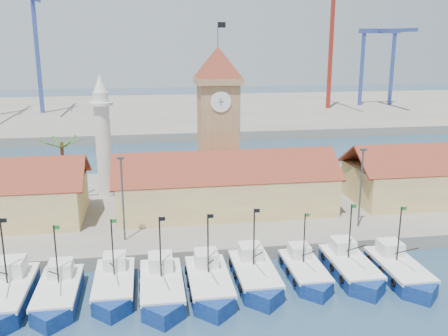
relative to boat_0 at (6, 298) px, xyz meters
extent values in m
plane|color=navy|center=(21.66, -2.47, -0.83)|extent=(400.00, 400.00, 0.00)
cube|color=gray|center=(21.66, 21.53, -0.08)|extent=(140.00, 32.00, 1.50)
cube|color=gray|center=(21.66, 107.53, 0.17)|extent=(240.00, 80.00, 2.00)
cube|color=navy|center=(0.00, 0.43, -0.29)|extent=(3.81, 8.62, 1.96)
cube|color=silver|center=(0.00, 0.43, 0.69)|extent=(3.88, 8.86, 0.38)
cube|color=silver|center=(0.00, 2.59, 1.56)|extent=(2.28, 2.39, 1.52)
cylinder|color=black|center=(0.00, 0.98, 3.74)|extent=(0.15, 0.15, 6.09)
cube|color=black|center=(0.27, 0.98, 6.57)|extent=(0.54, 0.02, 0.38)
cube|color=navy|center=(4.29, 0.24, -0.35)|extent=(3.41, 7.72, 1.75)
cube|color=navy|center=(4.29, -3.62, -0.35)|extent=(3.41, 3.41, 1.75)
cube|color=silver|center=(4.29, 0.24, 0.53)|extent=(3.48, 7.93, 0.34)
cube|color=silver|center=(4.29, 2.17, 1.31)|extent=(2.05, 2.14, 1.36)
cylinder|color=black|center=(4.29, 0.73, 3.26)|extent=(0.14, 0.14, 5.46)
cube|color=#197226|center=(4.53, 0.73, 5.79)|extent=(0.49, 0.02, 0.34)
cube|color=navy|center=(8.99, 1.05, -0.35)|extent=(3.41, 7.71, 1.75)
cube|color=navy|center=(8.99, -2.80, -0.35)|extent=(3.40, 3.40, 1.75)
cube|color=silver|center=(8.99, 1.05, 0.53)|extent=(3.47, 7.92, 0.34)
cube|color=silver|center=(8.99, 2.98, 1.31)|extent=(2.04, 2.14, 1.36)
cylinder|color=black|center=(8.99, 1.54, 3.25)|extent=(0.14, 0.14, 5.45)
cube|color=#197226|center=(9.23, 1.54, 5.78)|extent=(0.49, 0.02, 0.34)
cube|color=navy|center=(13.16, -0.21, -0.32)|extent=(3.62, 8.19, 1.86)
cube|color=navy|center=(13.16, -4.30, -0.32)|extent=(3.62, 3.62, 1.86)
cube|color=silver|center=(13.16, -0.21, 0.62)|extent=(3.69, 8.42, 0.36)
cube|color=silver|center=(13.16, 1.84, 1.44)|extent=(2.17, 2.27, 1.45)
cylinder|color=black|center=(13.16, 0.31, 3.51)|extent=(0.14, 0.14, 5.79)
cube|color=black|center=(13.42, 0.31, 6.20)|extent=(0.52, 0.02, 0.36)
cube|color=navy|center=(17.40, 0.00, -0.32)|extent=(3.59, 8.12, 1.85)
cube|color=navy|center=(17.40, -4.06, -0.32)|extent=(3.59, 3.59, 1.85)
cube|color=silver|center=(17.40, 0.00, 0.60)|extent=(3.66, 8.35, 0.36)
cube|color=silver|center=(17.40, 2.03, 1.42)|extent=(2.15, 2.26, 1.44)
cylinder|color=black|center=(17.40, 0.51, 3.47)|extent=(0.14, 0.14, 5.74)
cube|color=black|center=(17.66, 0.51, 6.14)|extent=(0.51, 0.02, 0.36)
cube|color=navy|center=(21.80, 0.94, -0.32)|extent=(3.56, 8.05, 1.83)
cube|color=navy|center=(21.80, -3.09, -0.32)|extent=(3.56, 3.56, 1.83)
cube|color=silver|center=(21.80, 0.94, 0.59)|extent=(3.63, 8.27, 0.36)
cube|color=silver|center=(21.80, 2.95, 1.40)|extent=(2.13, 2.24, 1.42)
cylinder|color=black|center=(21.80, 1.45, 3.44)|extent=(0.14, 0.14, 5.69)
cube|color=black|center=(22.06, 1.45, 6.08)|extent=(0.51, 0.02, 0.36)
cube|color=navy|center=(26.69, 1.14, -0.38)|extent=(3.18, 7.19, 1.63)
cube|color=navy|center=(26.69, -2.45, -0.38)|extent=(3.17, 3.17, 1.63)
cube|color=silver|center=(26.69, 1.14, 0.44)|extent=(3.24, 7.38, 0.32)
cube|color=silver|center=(26.69, 2.94, 1.16)|extent=(1.91, 2.00, 1.27)
cylinder|color=black|center=(26.69, 1.59, 2.98)|extent=(0.13, 0.13, 5.08)
cube|color=#197226|center=(26.91, 1.59, 5.34)|extent=(0.45, 0.02, 0.32)
cube|color=navy|center=(31.20, 1.08, -0.33)|extent=(3.50, 7.93, 1.80)
cube|color=navy|center=(31.20, -2.89, -0.33)|extent=(3.50, 3.50, 1.80)
cube|color=silver|center=(31.20, 1.08, 0.57)|extent=(3.57, 8.15, 0.35)
cube|color=silver|center=(31.20, 3.06, 1.37)|extent=(2.10, 2.20, 1.40)
cylinder|color=black|center=(31.20, 1.58, 3.37)|extent=(0.14, 0.14, 5.61)
cube|color=#197226|center=(31.45, 1.58, 5.97)|extent=(0.50, 0.02, 0.35)
cube|color=navy|center=(35.56, -0.20, -0.33)|extent=(3.49, 7.89, 1.79)
cube|color=navy|center=(35.56, -4.14, -0.33)|extent=(3.49, 3.49, 1.79)
cube|color=silver|center=(35.56, -0.20, 0.56)|extent=(3.56, 8.11, 0.35)
cube|color=silver|center=(35.56, 1.77, 1.36)|extent=(2.09, 2.19, 1.39)
cylinder|color=black|center=(35.56, 0.30, 3.35)|extent=(0.14, 0.14, 5.58)
cube|color=#197226|center=(35.80, 0.30, 5.94)|extent=(0.50, 0.02, 0.35)
cube|color=#E0CF7B|center=(21.66, 17.53, 2.92)|extent=(26.00, 10.00, 4.50)
cube|color=maroon|center=(21.66, 15.03, 6.67)|extent=(27.04, 5.13, 3.21)
cube|color=maroon|center=(21.66, 20.03, 6.67)|extent=(27.04, 5.13, 3.21)
cube|color=tan|center=(21.66, 23.53, 8.17)|extent=(5.00, 5.00, 15.00)
cube|color=tan|center=(21.66, 23.53, 16.07)|extent=(5.80, 5.80, 0.80)
pyramid|color=maroon|center=(21.66, 23.53, 18.37)|extent=(5.80, 5.80, 4.00)
cylinder|color=white|center=(21.66, 20.98, 13.67)|extent=(2.60, 0.15, 2.60)
cube|color=black|center=(21.66, 20.90, 13.67)|extent=(0.08, 0.02, 1.00)
cube|color=black|center=(21.66, 20.90, 13.67)|extent=(0.80, 0.02, 0.08)
cylinder|color=#3F3F44|center=(21.66, 23.53, 21.87)|extent=(0.10, 0.10, 3.00)
cube|color=black|center=(22.16, 23.53, 22.97)|extent=(1.00, 0.03, 0.70)
cylinder|color=silver|center=(6.66, 25.53, 7.67)|extent=(2.00, 2.00, 14.00)
cylinder|color=silver|center=(6.66, 25.53, 13.17)|extent=(3.00, 3.00, 0.40)
cone|color=silver|center=(6.66, 25.53, 15.77)|extent=(1.80, 1.80, 2.40)
cylinder|color=brown|center=(1.66, 23.53, 4.67)|extent=(0.44, 0.44, 8.00)
cube|color=#2A6221|center=(3.06, 23.53, 8.47)|extent=(2.80, 0.35, 1.18)
cube|color=#2A6221|center=(2.36, 24.75, 8.47)|extent=(1.71, 2.60, 1.18)
cube|color=#2A6221|center=(0.96, 24.75, 8.47)|extent=(1.71, 2.60, 1.18)
cube|color=#2A6221|center=(0.26, 23.53, 8.47)|extent=(2.80, 0.35, 1.18)
cube|color=#2A6221|center=(0.96, 22.32, 8.47)|extent=(1.71, 2.60, 1.18)
cube|color=#2A6221|center=(2.36, 22.32, 8.47)|extent=(1.71, 2.60, 1.18)
cylinder|color=#3F3F44|center=(9.66, 9.53, 5.17)|extent=(0.20, 0.20, 9.00)
cube|color=#3F3F44|center=(9.66, 9.53, 9.57)|extent=(0.70, 0.25, 0.25)
cylinder|color=#3F3F44|center=(35.66, 9.53, 5.17)|extent=(0.20, 0.20, 9.00)
cube|color=#3F3F44|center=(35.66, 9.53, 9.57)|extent=(0.70, 0.25, 0.25)
cube|color=#314497|center=(-16.48, 105.53, 16.93)|extent=(1.00, 1.00, 31.52)
cube|color=#314497|center=(-16.48, 110.53, 31.69)|extent=(0.60, 10.00, 0.60)
cube|color=maroon|center=(66.43, 102.53, 18.93)|extent=(1.00, 1.00, 35.51)
cube|color=#314497|center=(78.66, 107.53, 12.17)|extent=(0.90, 0.90, 22.00)
cube|color=#314497|center=(88.66, 107.53, 12.17)|extent=(0.90, 0.90, 22.00)
cube|color=#314497|center=(83.66, 107.53, 23.67)|extent=(13.00, 1.40, 1.40)
cube|color=#314497|center=(83.66, 97.53, 23.67)|extent=(1.40, 22.00, 1.00)
camera|label=1|loc=(12.43, -40.56, 21.23)|focal=40.00mm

